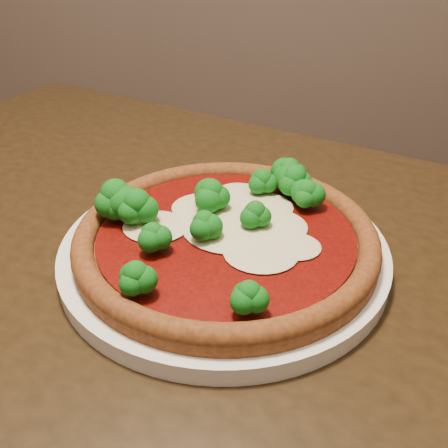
# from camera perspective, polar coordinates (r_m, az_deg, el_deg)

# --- Properties ---
(dining_table) EXTENTS (1.31, 1.17, 0.75)m
(dining_table) POSITION_cam_1_polar(r_m,az_deg,el_deg) (0.56, -8.76, -14.12)
(dining_table) COLOR black
(dining_table) RESTS_ON floor
(plate) EXTENTS (0.33, 0.33, 0.02)m
(plate) POSITION_cam_1_polar(r_m,az_deg,el_deg) (0.50, 0.00, -2.96)
(plate) COLOR white
(plate) RESTS_ON dining_table
(pizza) EXTENTS (0.30, 0.30, 0.06)m
(pizza) POSITION_cam_1_polar(r_m,az_deg,el_deg) (0.49, -0.15, -0.61)
(pizza) COLOR brown
(pizza) RESTS_ON plate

